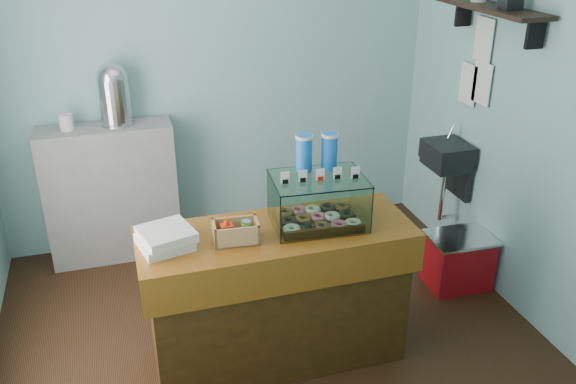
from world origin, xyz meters
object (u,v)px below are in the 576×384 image
object	(u,v)px
display_case	(318,196)
coffee_urn	(114,93)
red_cooler	(458,260)
counter	(277,295)

from	to	relation	value
display_case	coffee_urn	world-z (taller)	coffee_urn
red_cooler	coffee_urn	bearing A→B (deg)	154.31
counter	display_case	bearing A→B (deg)	10.54
counter	coffee_urn	xyz separation A→B (m)	(-0.79, 1.59, 0.89)
counter	display_case	distance (m)	0.66
counter	coffee_urn	bearing A→B (deg)	116.44
coffee_urn	red_cooler	distance (m)	2.84
display_case	coffee_urn	xyz separation A→B (m)	(-1.06, 1.54, 0.28)
counter	red_cooler	world-z (taller)	counter
display_case	coffee_urn	bearing A→B (deg)	128.67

